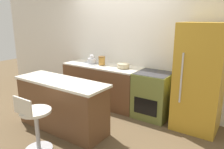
{
  "coord_description": "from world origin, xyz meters",
  "views": [
    {
      "loc": [
        2.57,
        -3.43,
        1.91
      ],
      "look_at": [
        0.46,
        -0.34,
        0.93
      ],
      "focal_mm": 35.0,
      "sensor_mm": 36.0,
      "label": 1
    }
  ],
  "objects_px": {
    "oven_range": "(153,95)",
    "refrigerator": "(199,78)",
    "stool_chair": "(35,123)",
    "kettle": "(92,60)",
    "mixing_bowl": "(123,66)"
  },
  "relations": [
    {
      "from": "oven_range",
      "to": "refrigerator",
      "type": "xyz_separation_m",
      "value": [
        0.83,
        -0.01,
        0.47
      ]
    },
    {
      "from": "stool_chair",
      "to": "kettle",
      "type": "xyz_separation_m",
      "value": [
        -0.62,
        2.05,
        0.52
      ]
    },
    {
      "from": "kettle",
      "to": "stool_chair",
      "type": "bearing_deg",
      "value": -73.28
    },
    {
      "from": "refrigerator",
      "to": "kettle",
      "type": "xyz_separation_m",
      "value": [
        -2.35,
        0.02,
        0.05
      ]
    },
    {
      "from": "stool_chair",
      "to": "mixing_bowl",
      "type": "relative_size",
      "value": 3.53
    },
    {
      "from": "stool_chair",
      "to": "kettle",
      "type": "distance_m",
      "value": 2.2
    },
    {
      "from": "oven_range",
      "to": "mixing_bowl",
      "type": "relative_size",
      "value": 3.6
    },
    {
      "from": "stool_chair",
      "to": "mixing_bowl",
      "type": "bearing_deg",
      "value": 83.9
    },
    {
      "from": "oven_range",
      "to": "stool_chair",
      "type": "xyz_separation_m",
      "value": [
        -0.91,
        -2.03,
        0.0
      ]
    },
    {
      "from": "oven_range",
      "to": "stool_chair",
      "type": "height_order",
      "value": "oven_range"
    },
    {
      "from": "refrigerator",
      "to": "kettle",
      "type": "relative_size",
      "value": 8.91
    },
    {
      "from": "oven_range",
      "to": "stool_chair",
      "type": "distance_m",
      "value": 2.23
    },
    {
      "from": "stool_chair",
      "to": "mixing_bowl",
      "type": "height_order",
      "value": "mixing_bowl"
    },
    {
      "from": "refrigerator",
      "to": "stool_chair",
      "type": "bearing_deg",
      "value": -130.59
    },
    {
      "from": "kettle",
      "to": "mixing_bowl",
      "type": "distance_m",
      "value": 0.84
    }
  ]
}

